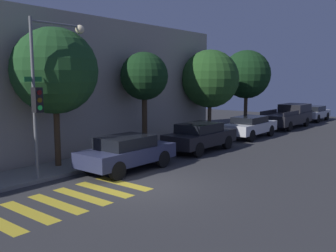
{
  "coord_description": "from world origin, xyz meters",
  "views": [
    {
      "loc": [
        -9.46,
        -8.82,
        3.82
      ],
      "look_at": [
        4.04,
        2.1,
        1.6
      ],
      "focal_mm": 40.0,
      "sensor_mm": 36.0,
      "label": 1
    }
  ],
  "objects_px": {
    "sedan_tail_of_row": "(313,113)",
    "pickup_truck": "(289,116)",
    "sedan_far_end": "(250,126)",
    "tree_behind_truck": "(246,75)",
    "traffic_light_pole": "(46,80)",
    "tree_far_end": "(210,79)",
    "sedan_middle": "(200,136)",
    "tree_midblock": "(144,77)",
    "tree_near_corner": "(55,71)",
    "sedan_near_corner": "(127,152)"
  },
  "relations": [
    {
      "from": "tree_near_corner",
      "to": "tree_behind_truck",
      "type": "xyz_separation_m",
      "value": [
        16.95,
        0.0,
        -0.02
      ]
    },
    {
      "from": "pickup_truck",
      "to": "sedan_tail_of_row",
      "type": "distance_m",
      "value": 5.79
    },
    {
      "from": "sedan_far_end",
      "to": "tree_near_corner",
      "type": "bearing_deg",
      "value": 168.95
    },
    {
      "from": "sedan_far_end",
      "to": "tree_behind_truck",
      "type": "bearing_deg",
      "value": 30.97
    },
    {
      "from": "traffic_light_pole",
      "to": "tree_behind_truck",
      "type": "bearing_deg",
      "value": 3.85
    },
    {
      "from": "sedan_near_corner",
      "to": "tree_midblock",
      "type": "height_order",
      "value": "tree_midblock"
    },
    {
      "from": "sedan_tail_of_row",
      "to": "tree_far_end",
      "type": "distance_m",
      "value": 13.88
    },
    {
      "from": "sedan_tail_of_row",
      "to": "tree_near_corner",
      "type": "relative_size",
      "value": 0.72
    },
    {
      "from": "traffic_light_pole",
      "to": "sedan_middle",
      "type": "relative_size",
      "value": 1.34
    },
    {
      "from": "pickup_truck",
      "to": "tree_midblock",
      "type": "xyz_separation_m",
      "value": [
        -13.91,
        2.5,
        2.99
      ]
    },
    {
      "from": "traffic_light_pole",
      "to": "tree_near_corner",
      "type": "distance_m",
      "value": 1.75
    },
    {
      "from": "pickup_truck",
      "to": "traffic_light_pole",
      "type": "bearing_deg",
      "value": 176.45
    },
    {
      "from": "traffic_light_pole",
      "to": "sedan_middle",
      "type": "distance_m",
      "value": 8.85
    },
    {
      "from": "sedan_near_corner",
      "to": "sedan_middle",
      "type": "xyz_separation_m",
      "value": [
        5.42,
        0.0,
        0.02
      ]
    },
    {
      "from": "tree_far_end",
      "to": "pickup_truck",
      "type": "bearing_deg",
      "value": -18.36
    },
    {
      "from": "tree_midblock",
      "to": "tree_far_end",
      "type": "relative_size",
      "value": 0.91
    },
    {
      "from": "pickup_truck",
      "to": "tree_behind_truck",
      "type": "xyz_separation_m",
      "value": [
        -2.41,
        2.5,
        3.19
      ]
    },
    {
      "from": "tree_behind_truck",
      "to": "sedan_middle",
      "type": "bearing_deg",
      "value": -165.86
    },
    {
      "from": "traffic_light_pole",
      "to": "tree_far_end",
      "type": "relative_size",
      "value": 1.05
    },
    {
      "from": "sedan_far_end",
      "to": "tree_behind_truck",
      "type": "relative_size",
      "value": 0.76
    },
    {
      "from": "sedan_far_end",
      "to": "tree_far_end",
      "type": "height_order",
      "value": "tree_far_end"
    },
    {
      "from": "sedan_middle",
      "to": "tree_near_corner",
      "type": "height_order",
      "value": "tree_near_corner"
    },
    {
      "from": "tree_midblock",
      "to": "tree_far_end",
      "type": "xyz_separation_m",
      "value": [
        6.39,
        0.0,
        -0.12
      ]
    },
    {
      "from": "tree_midblock",
      "to": "sedan_near_corner",
      "type": "bearing_deg",
      "value": -146.85
    },
    {
      "from": "traffic_light_pole",
      "to": "tree_midblock",
      "type": "distance_m",
      "value": 6.76
    },
    {
      "from": "sedan_near_corner",
      "to": "pickup_truck",
      "type": "distance_m",
      "value": 17.73
    },
    {
      "from": "sedan_near_corner",
      "to": "tree_far_end",
      "type": "height_order",
      "value": "tree_far_end"
    },
    {
      "from": "pickup_truck",
      "to": "sedan_tail_of_row",
      "type": "height_order",
      "value": "pickup_truck"
    },
    {
      "from": "sedan_middle",
      "to": "sedan_far_end",
      "type": "height_order",
      "value": "sedan_middle"
    },
    {
      "from": "sedan_middle",
      "to": "pickup_truck",
      "type": "distance_m",
      "value": 12.32
    },
    {
      "from": "sedan_tail_of_row",
      "to": "tree_midblock",
      "type": "xyz_separation_m",
      "value": [
        -19.7,
        2.5,
        3.16
      ]
    },
    {
      "from": "sedan_tail_of_row",
      "to": "tree_behind_truck",
      "type": "bearing_deg",
      "value": 163.05
    },
    {
      "from": "tree_near_corner",
      "to": "tree_midblock",
      "type": "xyz_separation_m",
      "value": [
        5.44,
        0.0,
        -0.22
      ]
    },
    {
      "from": "traffic_light_pole",
      "to": "tree_far_end",
      "type": "bearing_deg",
      "value": 5.36
    },
    {
      "from": "traffic_light_pole",
      "to": "sedan_far_end",
      "type": "distance_m",
      "value": 14.37
    },
    {
      "from": "tree_midblock",
      "to": "tree_far_end",
      "type": "height_order",
      "value": "tree_far_end"
    },
    {
      "from": "sedan_far_end",
      "to": "tree_near_corner",
      "type": "relative_size",
      "value": 0.77
    },
    {
      "from": "sedan_middle",
      "to": "tree_near_corner",
      "type": "relative_size",
      "value": 0.76
    },
    {
      "from": "tree_near_corner",
      "to": "sedan_middle",
      "type": "bearing_deg",
      "value": -19.52
    },
    {
      "from": "tree_near_corner",
      "to": "tree_far_end",
      "type": "distance_m",
      "value": 11.84
    },
    {
      "from": "sedan_tail_of_row",
      "to": "pickup_truck",
      "type": "bearing_deg",
      "value": -180.0
    },
    {
      "from": "pickup_truck",
      "to": "tree_behind_truck",
      "type": "distance_m",
      "value": 4.71
    },
    {
      "from": "sedan_near_corner",
      "to": "tree_behind_truck",
      "type": "distance_m",
      "value": 15.88
    },
    {
      "from": "traffic_light_pole",
      "to": "sedan_tail_of_row",
      "type": "bearing_deg",
      "value": -2.77
    },
    {
      "from": "pickup_truck",
      "to": "tree_midblock",
      "type": "height_order",
      "value": "tree_midblock"
    },
    {
      "from": "sedan_near_corner",
      "to": "tree_near_corner",
      "type": "relative_size",
      "value": 0.73
    },
    {
      "from": "sedan_tail_of_row",
      "to": "tree_midblock",
      "type": "height_order",
      "value": "tree_midblock"
    },
    {
      "from": "sedan_middle",
      "to": "tree_midblock",
      "type": "relative_size",
      "value": 0.86
    },
    {
      "from": "tree_near_corner",
      "to": "sedan_far_end",
      "type": "bearing_deg",
      "value": -11.05
    },
    {
      "from": "sedan_middle",
      "to": "tree_midblock",
      "type": "height_order",
      "value": "tree_midblock"
    }
  ]
}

